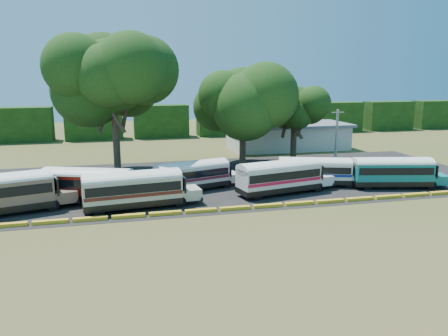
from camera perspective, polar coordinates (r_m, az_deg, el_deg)
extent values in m
plane|color=#384B19|center=(36.63, -0.43, -6.12)|extent=(160.00, 160.00, 0.00)
cube|color=black|center=(48.12, -2.59, -1.69)|extent=(64.00, 24.00, 0.02)
cube|color=gold|center=(37.59, -26.28, -6.70)|extent=(2.70, 0.45, 0.30)
cube|color=gold|center=(37.03, -21.72, -6.56)|extent=(2.70, 0.45, 0.30)
cube|color=gold|center=(36.71, -17.06, -6.39)|extent=(2.70, 0.45, 0.30)
cube|color=gold|center=(36.64, -12.35, -6.16)|extent=(2.70, 0.45, 0.30)
cube|color=gold|center=(36.81, -7.66, -5.90)|extent=(2.70, 0.45, 0.30)
cube|color=gold|center=(37.22, -3.04, -5.60)|extent=(2.70, 0.45, 0.30)
cube|color=gold|center=(37.86, 1.44, -5.28)|extent=(2.70, 0.45, 0.30)
cube|color=gold|center=(38.73, 5.74, -4.94)|extent=(2.70, 0.45, 0.30)
cube|color=gold|center=(39.80, 9.83, -4.59)|extent=(2.70, 0.45, 0.30)
cube|color=gold|center=(41.07, 13.68, -4.24)|extent=(2.70, 0.45, 0.30)
cube|color=gold|center=(42.51, 17.28, -3.89)|extent=(2.70, 0.45, 0.30)
cube|color=gold|center=(44.11, 20.63, -3.55)|extent=(2.70, 0.45, 0.30)
cube|color=gold|center=(45.85, 23.73, -3.23)|extent=(2.70, 0.45, 0.30)
cube|color=gold|center=(47.71, 26.60, -2.92)|extent=(2.70, 0.45, 0.30)
cube|color=beige|center=(69.64, 8.29, 3.97)|extent=(18.00, 8.00, 3.60)
cube|color=#575B5F|center=(69.39, 8.34, 5.61)|extent=(19.00, 9.00, 0.40)
cube|color=black|center=(83.81, -24.84, 5.17)|extent=(10.00, 4.00, 6.00)
cube|color=black|center=(82.38, -16.60, 5.68)|extent=(10.00, 4.00, 6.00)
cube|color=black|center=(82.68, -8.23, 6.07)|extent=(10.00, 4.00, 6.00)
cube|color=black|center=(84.70, -0.08, 6.34)|extent=(10.00, 4.00, 6.00)
cube|color=black|center=(88.32, 7.55, 6.47)|extent=(10.00, 4.00, 6.00)
cube|color=black|center=(93.35, 14.48, 6.49)|extent=(10.00, 4.00, 6.00)
cube|color=black|center=(99.58, 20.61, 6.43)|extent=(10.00, 4.00, 6.00)
cube|color=black|center=(106.79, 25.97, 6.31)|extent=(10.00, 4.00, 6.00)
cylinder|color=black|center=(40.11, -21.43, -4.57)|extent=(1.10, 0.57, 1.06)
cylinder|color=black|center=(42.28, -21.88, -3.78)|extent=(1.10, 0.57, 1.06)
cube|color=brown|center=(41.22, -20.11, -3.35)|extent=(2.46, 2.75, 1.01)
cube|color=black|center=(40.88, -21.14, -2.05)|extent=(0.81, 2.39, 1.45)
cube|color=black|center=(41.47, -18.85, -3.77)|extent=(0.88, 2.55, 0.32)
cylinder|color=black|center=(39.46, -12.82, -4.35)|extent=(1.01, 0.60, 0.98)
cylinder|color=black|center=(41.36, -11.87, -3.55)|extent=(1.01, 0.60, 0.98)
cylinder|color=black|center=(42.10, -21.39, -3.86)|extent=(1.01, 0.60, 0.98)
cylinder|color=black|center=(43.88, -20.13, -3.14)|extent=(1.01, 0.60, 0.98)
cube|color=black|center=(41.74, -17.30, -3.49)|extent=(8.35, 5.08, 0.54)
cube|color=maroon|center=(41.46, -17.40, -1.95)|extent=(8.35, 5.08, 1.79)
cube|color=black|center=(41.41, -17.42, -1.66)|extent=(8.07, 5.02, 0.75)
ellipsoid|color=white|center=(41.26, -17.47, -0.75)|extent=(8.35, 5.08, 1.10)
cube|color=maroon|center=(39.96, -10.90, -3.40)|extent=(2.39, 2.62, 0.93)
cube|color=black|center=(39.91, -11.80, -2.05)|extent=(0.92, 2.15, 1.34)
cube|color=black|center=(39.83, -9.74, -3.99)|extent=(1.00, 2.30, 0.29)
cube|color=black|center=(43.50, -22.07, -3.35)|extent=(1.00, 2.30, 0.29)
cylinder|color=black|center=(38.60, -5.73, -4.44)|extent=(1.04, 0.40, 1.01)
cylinder|color=black|center=(40.62, -6.51, -3.62)|extent=(1.04, 0.40, 1.01)
cylinder|color=black|center=(37.57, -15.99, -5.33)|extent=(1.04, 0.40, 1.01)
cylinder|color=black|center=(39.64, -16.24, -4.43)|extent=(1.04, 0.40, 1.01)
cube|color=black|center=(38.84, -11.80, -4.31)|extent=(8.54, 3.45, 0.56)
cube|color=#B8B5A1|center=(38.53, -11.88, -2.59)|extent=(8.54, 3.45, 1.85)
cube|color=black|center=(38.47, -11.89, -2.27)|extent=(8.21, 3.47, 0.78)
cube|color=#4F1A14|center=(38.62, -11.86, -3.12)|extent=(8.46, 3.48, 0.30)
ellipsoid|color=white|center=(38.31, -11.94, -1.25)|extent=(8.54, 3.45, 1.14)
cube|color=#B8B5A1|center=(39.76, -4.59, -3.25)|extent=(2.06, 2.42, 0.96)
cube|color=black|center=(39.35, -5.51, -1.94)|extent=(0.41, 2.33, 1.39)
cube|color=black|center=(40.10, -3.39, -3.70)|extent=(0.46, 2.49, 0.30)
cube|color=black|center=(38.54, -17.85, -4.93)|extent=(0.46, 2.49, 0.30)
cylinder|color=black|center=(45.00, 0.41, -2.06)|extent=(0.94, 0.50, 0.91)
cylinder|color=black|center=(46.63, -0.80, -1.56)|extent=(0.94, 0.50, 0.91)
cylinder|color=black|center=(42.30, -6.81, -3.07)|extent=(0.94, 0.50, 0.91)
cylinder|color=black|center=(44.03, -7.82, -2.49)|extent=(0.94, 0.50, 0.91)
cube|color=black|center=(44.18, -4.19, -2.18)|extent=(7.78, 4.26, 0.50)
cube|color=beige|center=(43.92, -4.21, -0.82)|extent=(7.78, 4.26, 1.66)
cube|color=black|center=(43.88, -4.21, -0.57)|extent=(7.50, 4.23, 0.70)
cube|color=maroon|center=(44.00, -4.20, -1.25)|extent=(7.71, 4.28, 0.27)
ellipsoid|color=white|center=(43.75, -4.22, 0.24)|extent=(7.78, 4.26, 1.02)
cube|color=beige|center=(46.21, 0.87, -1.17)|extent=(2.13, 2.37, 0.86)
cube|color=black|center=(45.73, 0.26, -0.17)|extent=(0.72, 2.04, 1.24)
cube|color=black|center=(46.69, 1.68, -1.49)|extent=(0.78, 2.18, 0.27)
cube|color=black|center=(42.78, -8.61, -2.89)|extent=(0.78, 2.18, 0.27)
cylinder|color=black|center=(44.41, 12.15, -2.47)|extent=(1.04, 0.48, 1.00)
cylinder|color=black|center=(46.07, 10.53, -1.87)|extent=(1.04, 0.48, 1.00)
cylinder|color=black|center=(40.71, 4.48, -3.55)|extent=(1.04, 0.48, 1.00)
cylinder|color=black|center=(42.52, 3.04, -2.85)|extent=(1.04, 0.48, 1.00)
cube|color=black|center=(43.03, 7.14, -2.55)|extent=(8.57, 4.11, 0.55)
cube|color=silver|center=(42.74, 7.18, -1.00)|extent=(8.57, 4.11, 1.84)
cube|color=black|center=(42.69, 7.19, -0.71)|extent=(8.26, 4.10, 0.77)
cube|color=#BF1336|center=(42.83, 7.17, -1.48)|extent=(8.49, 4.13, 0.30)
ellipsoid|color=white|center=(42.55, 7.21, 0.20)|extent=(8.57, 4.11, 1.13)
cube|color=silver|center=(45.78, 12.46, -1.46)|extent=(2.21, 2.53, 0.95)
cube|color=black|center=(45.19, 11.88, -0.34)|extent=(0.61, 2.29, 1.38)
cube|color=black|center=(46.40, 13.27, -1.83)|extent=(0.67, 2.45, 0.30)
cube|color=black|center=(41.07, 2.33, -3.31)|extent=(0.67, 2.45, 0.30)
cylinder|color=black|center=(46.68, 16.12, -2.03)|extent=(0.94, 0.52, 0.90)
cylinder|color=black|center=(48.52, 15.65, -1.48)|extent=(0.94, 0.52, 0.90)
cylinder|color=black|center=(45.77, 8.57, -1.96)|extent=(0.94, 0.52, 0.90)
cylinder|color=black|center=(47.65, 8.39, -1.40)|extent=(0.94, 0.52, 0.90)
cube|color=black|center=(46.96, 11.68, -1.55)|extent=(7.75, 4.42, 0.50)
cube|color=white|center=(46.73, 11.73, -0.27)|extent=(7.75, 4.42, 1.65)
cube|color=black|center=(46.69, 11.74, -0.03)|extent=(7.48, 4.38, 0.69)
cube|color=navy|center=(46.80, 11.71, -0.67)|extent=(7.69, 4.43, 0.27)
ellipsoid|color=white|center=(46.56, 11.77, 0.72)|extent=(7.75, 4.42, 1.02)
cube|color=white|center=(47.73, 17.07, -1.28)|extent=(2.16, 2.39, 0.86)
cube|color=black|center=(47.41, 16.47, -0.24)|extent=(0.76, 2.02, 1.24)
cube|color=black|center=(47.99, 17.94, -1.71)|extent=(0.83, 2.16, 0.27)
cube|color=black|center=(46.63, 7.21, -1.60)|extent=(0.83, 2.16, 0.27)
cylinder|color=black|center=(48.96, 25.47, -2.06)|extent=(1.00, 0.47, 0.96)
cylinder|color=black|center=(50.75, 24.45, -1.51)|extent=(1.00, 0.47, 0.96)
cylinder|color=black|center=(46.40, 18.25, -2.21)|extent=(1.00, 0.47, 0.96)
cylinder|color=black|center=(48.28, 17.45, -1.62)|extent=(1.00, 0.47, 0.96)
cube|color=black|center=(48.29, 20.98, -1.69)|extent=(8.20, 4.06, 0.53)
cube|color=#0F716F|center=(48.05, 21.08, -0.37)|extent=(8.20, 4.06, 1.76)
cube|color=black|center=(48.01, 21.10, -0.13)|extent=(7.91, 4.05, 0.74)
ellipsoid|color=white|center=(47.88, 21.16, 0.65)|extent=(8.20, 4.06, 1.08)
cube|color=#0F716F|center=(50.24, 26.07, -1.28)|extent=(2.15, 2.44, 0.91)
cube|color=black|center=(49.77, 25.55, -0.24)|extent=(0.62, 2.19, 1.32)
cube|color=black|center=(50.70, 26.85, -1.69)|extent=(0.68, 2.33, 0.29)
cube|color=black|center=(46.98, 16.57, -1.87)|extent=(0.68, 2.33, 0.29)
cylinder|color=#34291A|center=(51.62, -13.88, 3.32)|extent=(0.80, 0.80, 7.81)
cylinder|color=#34291A|center=(51.69, -12.70, 7.12)|extent=(1.38, 2.80, 4.45)
cylinder|color=#34291A|center=(52.08, -15.17, 7.03)|extent=(2.15, 2.44, 4.45)
cylinder|color=#34291A|center=(49.96, -14.32, 6.88)|extent=(2.85, 0.92, 4.45)
ellipsoid|color=black|center=(51.07, -14.30, 11.63)|extent=(11.16, 11.16, 8.18)
cylinder|color=#34291A|center=(55.19, 2.44, 3.15)|extent=(0.80, 0.80, 5.81)
cylinder|color=#34291A|center=(55.63, 3.55, 5.80)|extent=(1.16, 2.21, 3.36)
cylinder|color=#34291A|center=(55.39, 1.23, 5.79)|extent=(1.75, 1.97, 3.36)
cylinder|color=#34291A|center=(53.57, 2.62, 5.57)|extent=(2.24, 0.81, 3.36)
ellipsoid|color=black|center=(54.60, 2.50, 9.06)|extent=(10.42, 10.42, 7.64)
cylinder|color=#34291A|center=(59.50, 9.06, 3.25)|extent=(0.80, 0.80, 4.95)
cylinder|color=#34291A|center=(60.11, 10.04, 5.34)|extent=(1.07, 1.96, 2.90)
cylinder|color=#34291A|center=(59.61, 7.93, 5.36)|extent=(1.58, 1.76, 2.90)
cylinder|color=#34291A|center=(57.97, 9.41, 5.12)|extent=(1.98, 0.77, 2.90)
ellipsoid|color=black|center=(58.97, 9.22, 7.98)|extent=(7.31, 7.31, 5.36)
cylinder|color=gray|center=(55.93, 14.47, 3.68)|extent=(0.30, 0.30, 7.31)
cube|color=gray|center=(55.57, 14.65, 7.04)|extent=(1.60, 0.12, 0.12)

